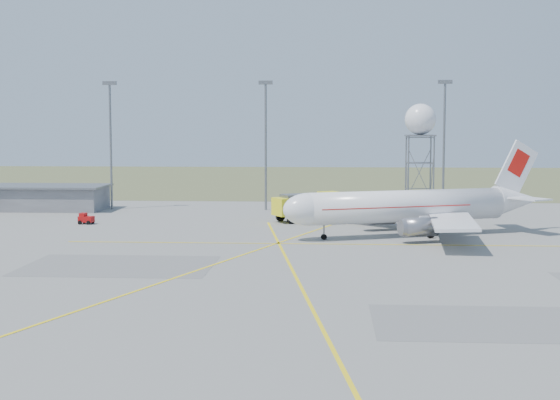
# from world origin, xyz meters

# --- Properties ---
(ground) EXTENTS (400.00, 400.00, 0.00)m
(ground) POSITION_xyz_m (0.00, 0.00, 0.00)
(ground) COLOR gray
(ground) RESTS_ON ground
(grass_strip) EXTENTS (400.00, 120.00, 0.03)m
(grass_strip) POSITION_xyz_m (0.00, 140.00, 0.01)
(grass_strip) COLOR #4F6135
(grass_strip) RESTS_ON ground
(building_grey) EXTENTS (19.00, 10.00, 3.90)m
(building_grey) POSITION_xyz_m (-45.00, 64.00, 1.97)
(building_grey) COLOR gray
(building_grey) RESTS_ON ground
(mast_a) EXTENTS (2.20, 0.50, 20.50)m
(mast_a) POSITION_xyz_m (-35.00, 66.00, 12.07)
(mast_a) COLOR slate
(mast_a) RESTS_ON ground
(mast_b) EXTENTS (2.20, 0.50, 20.50)m
(mast_b) POSITION_xyz_m (-10.00, 66.00, 12.07)
(mast_b) COLOR slate
(mast_b) RESTS_ON ground
(mast_c) EXTENTS (2.20, 0.50, 20.50)m
(mast_c) POSITION_xyz_m (18.00, 66.00, 12.07)
(mast_c) COLOR slate
(mast_c) RESTS_ON ground
(airliner_main) EXTENTS (33.06, 31.03, 11.63)m
(airliner_main) POSITION_xyz_m (9.92, 37.46, 3.56)
(airliner_main) COLOR white
(airliner_main) RESTS_ON ground
(radar_tower) EXTENTS (4.60, 4.60, 16.66)m
(radar_tower) POSITION_xyz_m (13.49, 59.14, 9.35)
(radar_tower) COLOR slate
(radar_tower) RESTS_ON ground
(fire_truck) EXTENTS (10.35, 7.90, 4.01)m
(fire_truck) POSITION_xyz_m (-2.56, 51.52, 1.92)
(fire_truck) COLOR yellow
(fire_truck) RESTS_ON ground
(baggage_tug) EXTENTS (2.12, 1.81, 1.51)m
(baggage_tug) POSITION_xyz_m (-33.09, 46.34, 0.57)
(baggage_tug) COLOR #A50B0C
(baggage_tug) RESTS_ON ground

